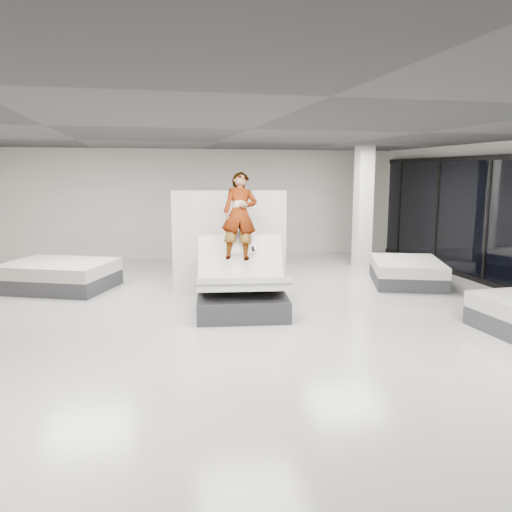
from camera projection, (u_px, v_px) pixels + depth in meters
name	position (u px, v px, depth m)	size (l,w,h in m)	color
room	(250.00, 231.00, 8.02)	(14.00, 14.04, 3.20)	beige
hero_bed	(241.00, 288.00, 9.24)	(1.87, 2.32, 1.44)	#343439
person	(240.00, 234.00, 9.42)	(0.65, 0.43, 1.79)	slate
remote	(253.00, 249.00, 9.14)	(0.05, 0.14, 0.03)	black
divider_panel	(229.00, 243.00, 10.44)	(2.38, 0.11, 2.16)	white
flat_bed_right_far	(407.00, 272.00, 11.48)	(2.07, 2.37, 0.54)	#343439
flat_bed_left_far	(59.00, 276.00, 10.91)	(2.67, 2.38, 0.60)	#343439
column	(363.00, 208.00, 13.20)	(0.40, 0.40, 3.20)	white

